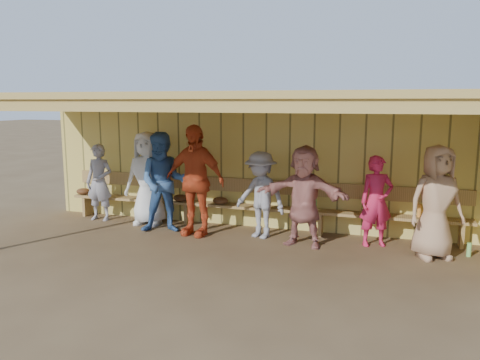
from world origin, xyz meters
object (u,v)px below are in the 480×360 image
(player_c, at_px, (164,183))
(bench, at_px, (252,201))
(player_d, at_px, (195,180))
(player_e, at_px, (261,195))
(player_a, at_px, (99,182))
(player_g, at_px, (376,201))
(player_f, at_px, (304,196))
(player_b, at_px, (147,178))
(player_h, at_px, (436,202))

(player_c, bearing_deg, bench, 5.56)
(player_d, height_order, bench, player_d)
(player_c, height_order, player_e, player_c)
(player_a, height_order, player_c, player_c)
(player_g, bearing_deg, player_f, 175.53)
(player_e, height_order, bench, player_e)
(player_c, distance_m, player_g, 3.73)
(player_g, bearing_deg, player_b, 156.77)
(player_g, distance_m, bench, 2.29)
(player_e, xyz_separation_m, bench, (-0.30, 0.52, -0.23))
(player_b, bearing_deg, player_h, -6.39)
(player_f, relative_size, player_g, 1.11)
(player_h, bearing_deg, bench, 141.60)
(player_c, relative_size, bench, 0.24)
(player_f, height_order, player_h, player_h)
(player_g, relative_size, player_h, 0.86)
(player_d, bearing_deg, player_a, 178.04)
(player_a, distance_m, player_g, 5.35)
(player_b, relative_size, player_e, 1.19)
(player_a, distance_m, player_f, 4.24)
(bench, bearing_deg, player_g, -10.32)
(player_a, xyz_separation_m, player_g, (5.35, -0.10, -0.02))
(player_g, bearing_deg, player_e, 161.34)
(player_a, bearing_deg, player_e, -5.61)
(player_a, xyz_separation_m, player_f, (4.21, -0.46, 0.07))
(player_g, bearing_deg, player_d, 163.51)
(player_h, bearing_deg, player_g, 133.16)
(player_d, bearing_deg, player_b, 169.20)
(player_c, distance_m, bench, 1.68)
(player_b, height_order, bench, player_b)
(player_f, bearing_deg, player_e, 170.93)
(player_b, relative_size, player_c, 0.99)
(player_a, distance_m, player_c, 1.69)
(player_c, bearing_deg, player_a, 146.92)
(player_f, bearing_deg, player_c, -173.39)
(player_a, relative_size, player_b, 0.85)
(player_a, bearing_deg, bench, 3.53)
(player_b, distance_m, player_d, 1.23)
(player_f, height_order, bench, player_f)
(player_g, xyz_separation_m, player_h, (0.87, -0.36, 0.12))
(player_b, height_order, player_h, player_b)
(player_a, distance_m, player_e, 3.42)
(player_c, xyz_separation_m, player_d, (0.61, -0.00, 0.07))
(player_d, distance_m, player_e, 1.20)
(player_h, bearing_deg, player_a, 151.18)
(player_b, distance_m, player_h, 5.16)
(player_e, xyz_separation_m, player_h, (2.81, -0.25, 0.11))
(player_f, distance_m, player_h, 2.01)
(player_e, distance_m, bench, 0.64)
(player_d, relative_size, player_h, 1.14)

